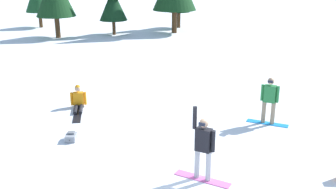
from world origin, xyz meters
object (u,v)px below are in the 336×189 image
Objects in this scene: snowboarder_midground at (269,100)px; snowboarder_background at (78,101)px; snowboarder_foreground at (203,147)px; backpack_grey at (71,137)px.

snowboarder_background is (-6.25, 3.58, -0.59)m from snowboarder_midground.
snowboarder_foreground reaches higher than snowboarder_background.
snowboarder_foreground is 1.18× the size of snowboarder_midground.
backpack_grey is at bearing 131.82° from snowboarder_foreground.
snowboarder_midground is 6.84m from backpack_grey.
snowboarder_foreground is 1.08× the size of snowboarder_background.
snowboarder_midground reaches higher than backpack_grey.
backpack_grey is (-0.50, -2.88, -0.19)m from snowboarder_background.
snowboarder_background reaches higher than backpack_grey.
snowboarder_midground is 3.09× the size of backpack_grey.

